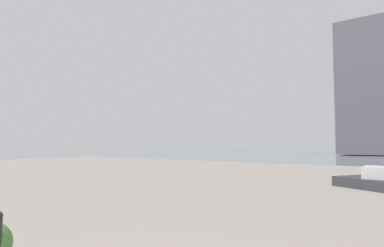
% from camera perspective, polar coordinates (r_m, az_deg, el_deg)
% --- Properties ---
extents(building_slab, '(12.70, 13.23, 21.75)m').
position_cam_1_polar(building_slab, '(64.34, 30.33, 5.12)').
color(building_slab, '#5B5660').
rests_on(building_slab, ground).
extents(boat, '(3.44, 2.88, 0.95)m').
position_cam_1_polar(boat, '(14.06, 29.88, -8.99)').
color(boat, '#333338').
rests_on(boat, ground).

